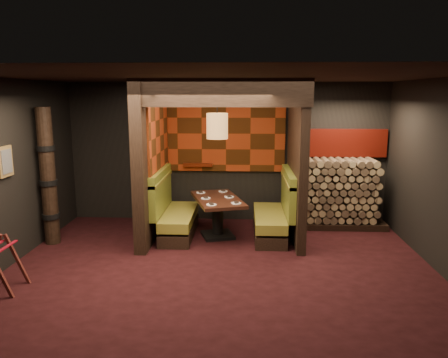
% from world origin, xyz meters
% --- Properties ---
extents(floor, '(6.50, 5.50, 0.02)m').
position_xyz_m(floor, '(0.00, 0.00, -0.01)').
color(floor, black).
rests_on(floor, ground).
extents(ceiling, '(6.50, 5.50, 0.02)m').
position_xyz_m(ceiling, '(0.00, 0.00, 2.86)').
color(ceiling, black).
rests_on(ceiling, ground).
extents(wall_back, '(6.50, 0.02, 2.85)m').
position_xyz_m(wall_back, '(0.00, 2.76, 1.43)').
color(wall_back, black).
rests_on(wall_back, ground).
extents(wall_front, '(6.50, 0.02, 2.85)m').
position_xyz_m(wall_front, '(0.00, -2.76, 1.43)').
color(wall_front, black).
rests_on(wall_front, ground).
extents(wall_left, '(0.02, 5.50, 2.85)m').
position_xyz_m(wall_left, '(-3.26, 0.00, 1.43)').
color(wall_left, black).
rests_on(wall_left, ground).
extents(partition_left, '(0.20, 2.20, 2.85)m').
position_xyz_m(partition_left, '(-1.35, 1.65, 1.43)').
color(partition_left, black).
rests_on(partition_left, floor).
extents(partition_right, '(0.15, 2.10, 2.85)m').
position_xyz_m(partition_right, '(1.30, 1.70, 1.43)').
color(partition_right, black).
rests_on(partition_right, floor).
extents(header_beam, '(2.85, 0.18, 0.44)m').
position_xyz_m(header_beam, '(-0.02, 0.70, 2.63)').
color(header_beam, black).
rests_on(header_beam, partition_left).
extents(tapa_back_panel, '(2.40, 0.06, 1.55)m').
position_xyz_m(tapa_back_panel, '(-0.02, 2.71, 1.82)').
color(tapa_back_panel, '#942E10').
rests_on(tapa_back_panel, wall_back).
extents(tapa_side_panel, '(0.04, 1.85, 1.45)m').
position_xyz_m(tapa_side_panel, '(-1.23, 1.82, 1.85)').
color(tapa_side_panel, '#942E10').
rests_on(tapa_side_panel, partition_left).
extents(lacquer_shelf, '(0.60, 0.12, 0.07)m').
position_xyz_m(lacquer_shelf, '(-0.60, 2.65, 1.18)').
color(lacquer_shelf, '#551809').
rests_on(lacquer_shelf, wall_back).
extents(booth_bench_left, '(0.68, 1.60, 1.14)m').
position_xyz_m(booth_bench_left, '(-0.96, 1.65, 0.40)').
color(booth_bench_left, black).
rests_on(booth_bench_left, floor).
extents(booth_bench_right, '(0.68, 1.60, 1.14)m').
position_xyz_m(booth_bench_right, '(0.93, 1.65, 0.40)').
color(booth_bench_right, black).
rests_on(booth_bench_right, floor).
extents(dining_table, '(1.13, 1.56, 0.74)m').
position_xyz_m(dining_table, '(-0.13, 1.58, 0.51)').
color(dining_table, black).
rests_on(dining_table, floor).
extents(place_settings, '(0.88, 1.23, 0.03)m').
position_xyz_m(place_settings, '(-0.13, 1.58, 0.75)').
color(place_settings, white).
rests_on(place_settings, dining_table).
extents(pendant_lamp, '(0.38, 0.38, 1.02)m').
position_xyz_m(pendant_lamp, '(-0.13, 1.53, 2.06)').
color(pendant_lamp, olive).
rests_on(pendant_lamp, ceiling).
extents(framed_picture, '(0.05, 0.36, 0.46)m').
position_xyz_m(framed_picture, '(-3.22, 0.10, 1.62)').
color(framed_picture, olive).
rests_on(framed_picture, wall_left).
extents(totem_column, '(0.31, 0.31, 2.40)m').
position_xyz_m(totem_column, '(-3.05, 1.10, 1.19)').
color(totem_column, black).
rests_on(totem_column, floor).
extents(firewood_stack, '(1.73, 0.70, 1.36)m').
position_xyz_m(firewood_stack, '(2.29, 2.35, 0.68)').
color(firewood_stack, black).
rests_on(firewood_stack, floor).
extents(mosaic_header, '(1.83, 0.10, 0.56)m').
position_xyz_m(mosaic_header, '(2.29, 2.68, 1.64)').
color(mosaic_header, maroon).
rests_on(mosaic_header, wall_back).
extents(bay_front_post, '(0.08, 0.08, 2.85)m').
position_xyz_m(bay_front_post, '(1.39, 1.96, 1.43)').
color(bay_front_post, black).
rests_on(bay_front_post, floor).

